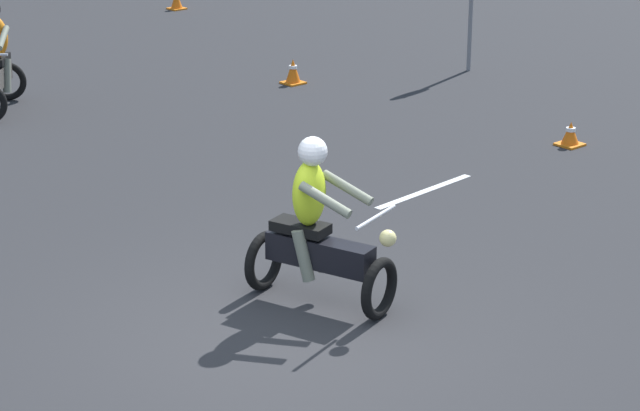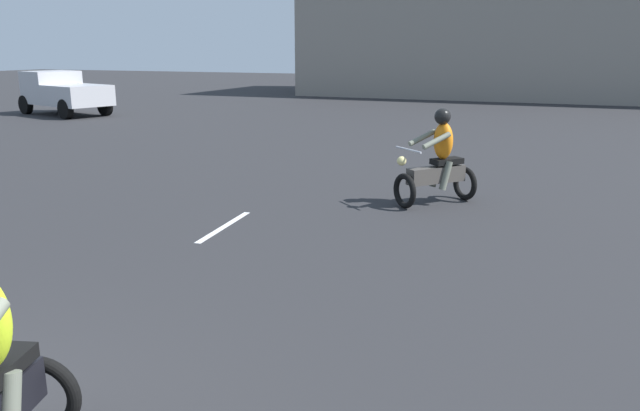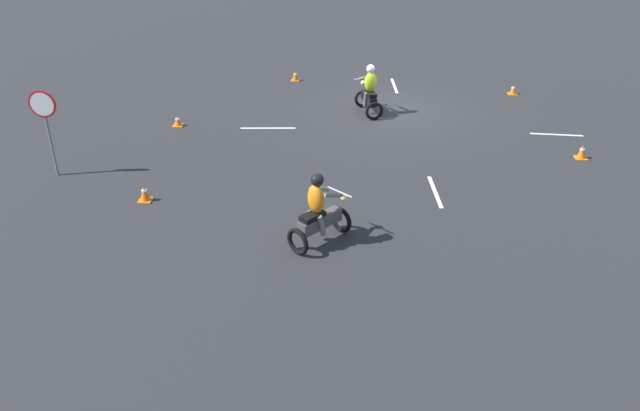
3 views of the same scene
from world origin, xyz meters
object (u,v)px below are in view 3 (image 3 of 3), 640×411
(traffic_cone_near_left, at_px, (582,152))
(traffic_cone_mid_left, at_px, (178,121))
(traffic_cone_mid_center, at_px, (145,194))
(traffic_cone_far_right, at_px, (295,76))
(motorcycle_rider_foreground, at_px, (369,92))
(stop_sign, at_px, (45,116))
(motorcycle_rider_background, at_px, (319,213))
(traffic_cone_near_right, at_px, (513,90))

(traffic_cone_near_left, distance_m, traffic_cone_mid_left, 12.02)
(traffic_cone_mid_center, bearing_deg, traffic_cone_far_right, -103.59)
(motorcycle_rider_foreground, distance_m, traffic_cone_mid_center, 8.57)
(motorcycle_rider_foreground, height_order, stop_sign, stop_sign)
(traffic_cone_mid_left, bearing_deg, motorcycle_rider_background, 126.75)
(traffic_cone_mid_center, xyz_separation_m, traffic_cone_mid_left, (0.65, -5.07, -0.04))
(stop_sign, bearing_deg, traffic_cone_far_right, -120.34)
(motorcycle_rider_foreground, bearing_deg, traffic_cone_mid_left, 178.13)
(traffic_cone_near_left, bearing_deg, traffic_cone_far_right, -37.60)
(traffic_cone_mid_center, bearing_deg, traffic_cone_near_left, -162.90)
(traffic_cone_far_right, bearing_deg, traffic_cone_near_right, 172.46)
(traffic_cone_near_left, bearing_deg, motorcycle_rider_foreground, -28.57)
(traffic_cone_far_right, bearing_deg, traffic_cone_mid_left, 58.86)
(motorcycle_rider_foreground, xyz_separation_m, stop_sign, (8.11, 5.45, 0.91))
(stop_sign, bearing_deg, traffic_cone_near_right, -149.12)
(stop_sign, distance_m, traffic_cone_mid_center, 3.37)
(motorcycle_rider_background, bearing_deg, traffic_cone_mid_center, -159.97)
(stop_sign, xyz_separation_m, traffic_cone_near_left, (-14.05, -2.22, -1.44))
(traffic_cone_near_left, bearing_deg, traffic_cone_mid_center, 17.10)
(traffic_cone_near_right, distance_m, traffic_cone_mid_left, 11.85)
(stop_sign, relative_size, traffic_cone_mid_center, 5.67)
(motorcycle_rider_background, distance_m, traffic_cone_mid_left, 8.37)
(motorcycle_rider_background, bearing_deg, traffic_cone_mid_left, 167.22)
(motorcycle_rider_foreground, relative_size, traffic_cone_far_right, 4.49)
(motorcycle_rider_foreground, relative_size, traffic_cone_near_right, 4.73)
(motorcycle_rider_background, relative_size, traffic_cone_mid_left, 5.01)
(traffic_cone_near_left, distance_m, traffic_cone_near_right, 5.76)
(traffic_cone_near_right, height_order, traffic_cone_mid_left, traffic_cone_near_right)
(motorcycle_rider_foreground, bearing_deg, traffic_cone_near_right, 8.53)
(motorcycle_rider_foreground, distance_m, motorcycle_rider_background, 8.38)
(stop_sign, distance_m, traffic_cone_far_right, 10.52)
(motorcycle_rider_foreground, distance_m, traffic_cone_near_left, 6.78)
(traffic_cone_mid_left, bearing_deg, stop_sign, 60.76)
(motorcycle_rider_foreground, relative_size, motorcycle_rider_background, 1.00)
(motorcycle_rider_background, bearing_deg, stop_sign, -161.42)
(motorcycle_rider_foreground, height_order, motorcycle_rider_background, same)
(stop_sign, xyz_separation_m, traffic_cone_mid_center, (-2.79, 1.25, -1.44))
(motorcycle_rider_background, xyz_separation_m, traffic_cone_mid_left, (5.00, -6.69, -0.57))
(stop_sign, bearing_deg, motorcycle_rider_foreground, -146.08)
(traffic_cone_mid_left, relative_size, traffic_cone_far_right, 0.89)
(traffic_cone_near_right, relative_size, traffic_cone_mid_left, 1.06)
(traffic_cone_near_left, height_order, traffic_cone_mid_left, traffic_cone_near_left)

